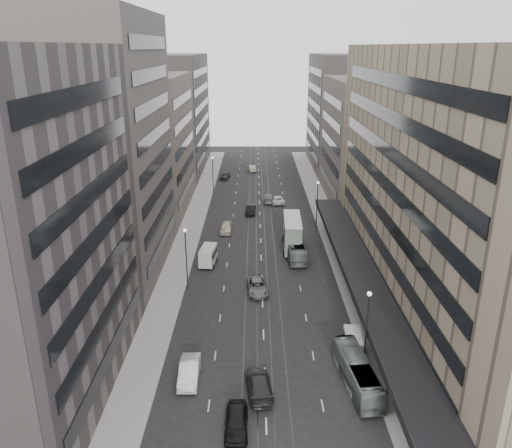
{
  "coord_description": "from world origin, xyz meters",
  "views": [
    {
      "loc": [
        -0.93,
        -46.35,
        29.76
      ],
      "look_at": [
        -0.79,
        18.53,
        6.59
      ],
      "focal_mm": 35.0,
      "sensor_mm": 36.0,
      "label": 1
    }
  ],
  "objects_px": {
    "bus_near": "(357,372)",
    "sedan_2": "(257,286)",
    "pedestrian": "(389,387)",
    "bus_far": "(295,247)",
    "panel_van": "(208,255)",
    "sedan_1": "(189,371)",
    "vw_microbus": "(353,343)",
    "sedan_0": "(236,421)",
    "double_decker": "(292,233)"
  },
  "relations": [
    {
      "from": "bus_near",
      "to": "sedan_2",
      "type": "distance_m",
      "value": 20.82
    },
    {
      "from": "sedan_2",
      "to": "pedestrian",
      "type": "bearing_deg",
      "value": -65.7
    },
    {
      "from": "bus_near",
      "to": "sedan_1",
      "type": "distance_m",
      "value": 15.67
    },
    {
      "from": "bus_far",
      "to": "double_decker",
      "type": "distance_m",
      "value": 3.03
    },
    {
      "from": "vw_microbus",
      "to": "sedan_2",
      "type": "xyz_separation_m",
      "value": [
        -9.75,
        13.6,
        -0.46
      ]
    },
    {
      "from": "sedan_0",
      "to": "vw_microbus",
      "type": "bearing_deg",
      "value": 42.96
    },
    {
      "from": "sedan_1",
      "to": "pedestrian",
      "type": "relative_size",
      "value": 2.99
    },
    {
      "from": "bus_near",
      "to": "bus_far",
      "type": "bearing_deg",
      "value": -90.11
    },
    {
      "from": "bus_far",
      "to": "pedestrian",
      "type": "distance_m",
      "value": 32.63
    },
    {
      "from": "double_decker",
      "to": "vw_microbus",
      "type": "distance_m",
      "value": 28.35
    },
    {
      "from": "double_decker",
      "to": "sedan_2",
      "type": "distance_m",
      "value": 15.51
    },
    {
      "from": "bus_near",
      "to": "sedan_2",
      "type": "xyz_separation_m",
      "value": [
        -9.15,
        18.7,
        -0.59
      ]
    },
    {
      "from": "bus_far",
      "to": "pedestrian",
      "type": "bearing_deg",
      "value": 98.2
    },
    {
      "from": "bus_near",
      "to": "sedan_2",
      "type": "relative_size",
      "value": 1.78
    },
    {
      "from": "sedan_2",
      "to": "panel_van",
      "type": "bearing_deg",
      "value": 124.24
    },
    {
      "from": "bus_near",
      "to": "bus_far",
      "type": "relative_size",
      "value": 0.94
    },
    {
      "from": "vw_microbus",
      "to": "sedan_2",
      "type": "height_order",
      "value": "vw_microbus"
    },
    {
      "from": "vw_microbus",
      "to": "bus_near",
      "type": "bearing_deg",
      "value": -92.57
    },
    {
      "from": "sedan_0",
      "to": "bus_far",
      "type": "bearing_deg",
      "value": 78.02
    },
    {
      "from": "bus_near",
      "to": "panel_van",
      "type": "distance_m",
      "value": 31.56
    },
    {
      "from": "double_decker",
      "to": "panel_van",
      "type": "distance_m",
      "value": 13.88
    },
    {
      "from": "bus_near",
      "to": "bus_far",
      "type": "distance_m",
      "value": 30.53
    },
    {
      "from": "panel_van",
      "to": "bus_near",
      "type": "bearing_deg",
      "value": -52.4
    },
    {
      "from": "double_decker",
      "to": "sedan_2",
      "type": "xyz_separation_m",
      "value": [
        -5.47,
        -14.39,
        -1.94
      ]
    },
    {
      "from": "vw_microbus",
      "to": "sedan_1",
      "type": "distance_m",
      "value": 16.78
    },
    {
      "from": "sedan_1",
      "to": "bus_near",
      "type": "bearing_deg",
      "value": -4.69
    },
    {
      "from": "double_decker",
      "to": "sedan_1",
      "type": "xyz_separation_m",
      "value": [
        -11.96,
        -32.21,
        -1.84
      ]
    },
    {
      "from": "bus_far",
      "to": "panel_van",
      "type": "distance_m",
      "value": 13.09
    },
    {
      "from": "vw_microbus",
      "to": "pedestrian",
      "type": "height_order",
      "value": "vw_microbus"
    },
    {
      "from": "sedan_2",
      "to": "bus_near",
      "type": "bearing_deg",
      "value": -69.46
    },
    {
      "from": "bus_near",
      "to": "vw_microbus",
      "type": "xyz_separation_m",
      "value": [
        0.6,
        5.1,
        -0.13
      ]
    },
    {
      "from": "pedestrian",
      "to": "sedan_1",
      "type": "bearing_deg",
      "value": -13.47
    },
    {
      "from": "pedestrian",
      "to": "double_decker",
      "type": "bearing_deg",
      "value": -85.17
    },
    {
      "from": "vw_microbus",
      "to": "sedan_0",
      "type": "height_order",
      "value": "vw_microbus"
    },
    {
      "from": "bus_far",
      "to": "double_decker",
      "type": "bearing_deg",
      "value": -88.14
    },
    {
      "from": "sedan_1",
      "to": "panel_van",
      "type": "bearing_deg",
      "value": 89.64
    },
    {
      "from": "vw_microbus",
      "to": "sedan_0",
      "type": "relative_size",
      "value": 0.87
    },
    {
      "from": "double_decker",
      "to": "sedan_1",
      "type": "relative_size",
      "value": 1.77
    },
    {
      "from": "pedestrian",
      "to": "bus_far",
      "type": "bearing_deg",
      "value": -84.67
    },
    {
      "from": "double_decker",
      "to": "sedan_0",
      "type": "height_order",
      "value": "double_decker"
    },
    {
      "from": "vw_microbus",
      "to": "sedan_2",
      "type": "bearing_deg",
      "value": 129.78
    },
    {
      "from": "bus_far",
      "to": "double_decker",
      "type": "height_order",
      "value": "double_decker"
    },
    {
      "from": "bus_near",
      "to": "double_decker",
      "type": "bearing_deg",
      "value": -90.29
    },
    {
      "from": "panel_van",
      "to": "pedestrian",
      "type": "distance_m",
      "value": 34.39
    },
    {
      "from": "bus_near",
      "to": "pedestrian",
      "type": "bearing_deg",
      "value": 139.39
    },
    {
      "from": "sedan_1",
      "to": "vw_microbus",
      "type": "bearing_deg",
      "value": 13.09
    },
    {
      "from": "double_decker",
      "to": "vw_microbus",
      "type": "height_order",
      "value": "double_decker"
    },
    {
      "from": "panel_van",
      "to": "sedan_2",
      "type": "distance_m",
      "value": 10.98
    },
    {
      "from": "bus_far",
      "to": "sedan_1",
      "type": "distance_m",
      "value": 31.88
    },
    {
      "from": "bus_near",
      "to": "panel_van",
      "type": "bearing_deg",
      "value": -65.85
    }
  ]
}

